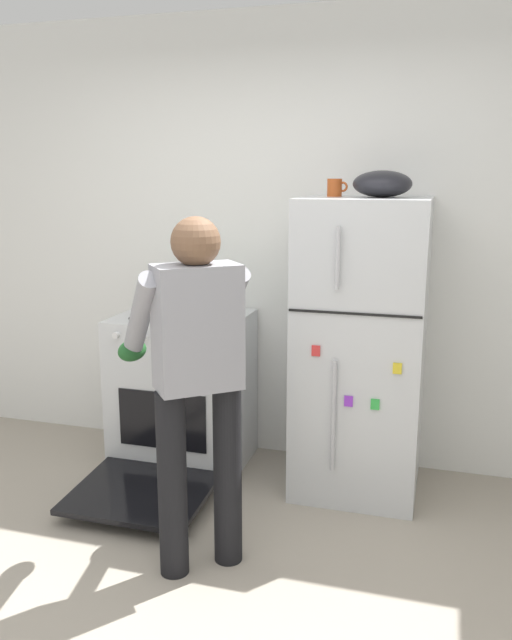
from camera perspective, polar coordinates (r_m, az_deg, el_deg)
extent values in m
cube|color=white|center=(4.06, 2.95, 6.68)|extent=(6.00, 0.10, 2.70)
cube|color=silver|center=(3.70, 9.11, -2.37)|extent=(0.68, 0.68, 1.65)
cube|color=black|center=(3.30, 8.49, 0.55)|extent=(0.67, 0.01, 0.01)
cylinder|color=#B7B7BC|center=(3.45, 6.74, -8.29)|extent=(0.02, 0.02, 0.60)
cylinder|color=#B7B7BC|center=(3.25, 7.11, 5.39)|extent=(0.02, 0.02, 0.31)
cube|color=purple|center=(3.43, 8.03, -7.00)|extent=(0.04, 0.01, 0.06)
cube|color=green|center=(3.42, 10.30, -7.23)|extent=(0.04, 0.01, 0.06)
cube|color=yellow|center=(3.35, 12.17, -4.14)|extent=(0.04, 0.01, 0.06)
cube|color=red|center=(3.38, 5.22, -2.68)|extent=(0.04, 0.01, 0.06)
cube|color=silver|center=(4.07, -6.31, -6.09)|extent=(0.76, 0.64, 0.94)
cube|color=black|center=(3.81, -8.16, -8.64)|extent=(0.53, 0.01, 0.34)
cylinder|color=black|center=(3.89, -9.77, 0.16)|extent=(0.17, 0.17, 0.01)
cylinder|color=black|center=(3.74, -4.74, -0.18)|extent=(0.17, 0.17, 0.01)
cylinder|color=black|center=(4.14, -8.03, 0.99)|extent=(0.17, 0.17, 0.01)
cylinder|color=black|center=(4.01, -3.27, 0.70)|extent=(0.17, 0.17, 0.01)
cylinder|color=silver|center=(3.77, -12.06, -1.31)|extent=(0.04, 0.03, 0.04)
cylinder|color=silver|center=(3.69, -9.74, -1.50)|extent=(0.04, 0.03, 0.04)
cylinder|color=silver|center=(3.62, -7.17, -1.70)|extent=(0.04, 0.03, 0.04)
cylinder|color=silver|center=(3.56, -4.66, -1.90)|extent=(0.04, 0.03, 0.04)
cube|color=black|center=(3.69, -9.97, -14.54)|extent=(0.72, 0.60, 0.06)
cylinder|color=black|center=(3.00, -7.28, -13.99)|extent=(0.13, 0.13, 0.86)
cylinder|color=black|center=(3.07, -2.48, -13.24)|extent=(0.13, 0.13, 0.86)
cube|color=gray|center=(2.80, -5.11, -0.66)|extent=(0.41, 0.38, 0.54)
sphere|color=brown|center=(2.74, -5.26, 6.79)|extent=(0.21, 0.21, 0.21)
sphere|color=#272727|center=(2.74, -5.25, 6.02)|extent=(0.15, 0.15, 0.15)
cylinder|color=gray|center=(2.93, -10.03, 0.22)|extent=(0.36, 0.41, 0.46)
cylinder|color=gray|center=(3.04, -2.66, 0.85)|extent=(0.36, 0.41, 0.46)
ellipsoid|color=#1E5123|center=(3.16, -10.70, -2.60)|extent=(0.12, 0.18, 0.10)
ellipsoid|color=#1E5123|center=(3.26, -3.82, -1.92)|extent=(0.12, 0.18, 0.10)
cylinder|color=#236638|center=(3.82, -4.57, 1.11)|extent=(0.22, 0.22, 0.13)
cube|color=black|center=(3.86, -6.48, 1.85)|extent=(0.05, 0.03, 0.02)
cube|color=black|center=(3.77, -2.63, 1.64)|extent=(0.05, 0.03, 0.02)
cylinder|color=#B24C1E|center=(3.65, 6.84, 11.34)|extent=(0.08, 0.08, 0.10)
torus|color=#B24C1E|center=(3.64, 7.54, 11.40)|extent=(0.06, 0.01, 0.06)
cylinder|color=brown|center=(4.22, -9.22, 2.50)|extent=(0.05, 0.05, 0.19)
ellipsoid|color=black|center=(3.56, 10.92, 11.53)|extent=(0.31, 0.31, 0.14)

